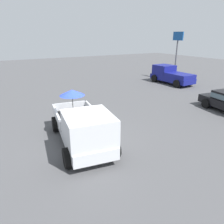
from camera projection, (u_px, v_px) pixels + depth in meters
The scene contains 4 objects.
ground_plane at pixel (82, 142), 10.15m from camera, with size 80.00×80.00×0.00m, color #4C4C4F.
pickup_truck_main at pixel (83, 127), 9.42m from camera, with size 5.27×2.86×2.41m.
pickup_truck_red at pixel (170, 75), 22.34m from camera, with size 4.82×2.21×1.80m.
motel_sign at pixel (177, 47), 23.43m from camera, with size 1.40×0.16×5.18m.
Camera 1 is at (8.55, -3.28, 4.83)m, focal length 34.09 mm.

